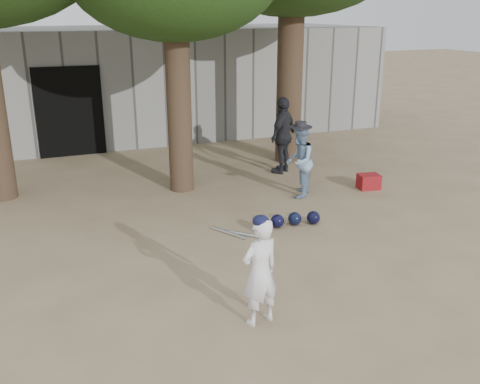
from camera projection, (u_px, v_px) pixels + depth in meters
name	position (u px, v px, depth m)	size (l,w,h in m)	color
ground	(226.00, 288.00, 7.05)	(70.00, 70.00, 0.00)	#937C5E
boy_player	(260.00, 272.00, 6.08)	(0.48, 0.31, 1.31)	white
spectator_blue	(299.00, 161.00, 10.31)	(0.69, 0.54, 1.41)	#7C9BBF
spectator_dark	(283.00, 135.00, 11.82)	(1.00, 0.41, 1.70)	black
red_bag	(369.00, 182.00, 10.93)	(0.42, 0.32, 0.30)	maroon
back_building	(103.00, 81.00, 15.65)	(16.00, 5.24, 3.00)	gray
helmet_row	(287.00, 221.00, 9.00)	(1.19, 0.32, 0.23)	black
bat_pile	(235.00, 233.00, 8.71)	(0.66, 0.72, 0.06)	silver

